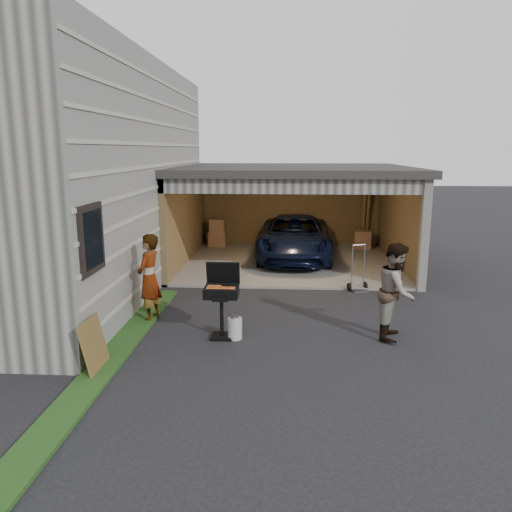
{
  "coord_description": "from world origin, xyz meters",
  "views": [
    {
      "loc": [
        0.6,
        -8.38,
        3.38
      ],
      "look_at": [
        -0.04,
        2.02,
        1.15
      ],
      "focal_mm": 35.0,
      "sensor_mm": 36.0,
      "label": 1
    }
  ],
  "objects_px": {
    "man": "(396,291)",
    "hand_truck": "(358,282)",
    "minivan": "(295,239)",
    "bbq_grill": "(222,294)",
    "woman": "(149,278)",
    "plywood_panel": "(94,346)",
    "propane_tank": "(235,328)"
  },
  "relations": [
    {
      "from": "minivan",
      "to": "bbq_grill",
      "type": "distance_m",
      "value": 6.82
    },
    {
      "from": "minivan",
      "to": "hand_truck",
      "type": "relative_size",
      "value": 4.05
    },
    {
      "from": "man",
      "to": "plywood_panel",
      "type": "xyz_separation_m",
      "value": [
        -4.94,
        -1.73,
        -0.46
      ]
    },
    {
      "from": "minivan",
      "to": "woman",
      "type": "height_order",
      "value": "woman"
    },
    {
      "from": "woman",
      "to": "hand_truck",
      "type": "relative_size",
      "value": 1.53
    },
    {
      "from": "woman",
      "to": "man",
      "type": "xyz_separation_m",
      "value": [
        4.7,
        -0.63,
        -0.01
      ]
    },
    {
      "from": "bbq_grill",
      "to": "propane_tank",
      "type": "relative_size",
      "value": 3.46
    },
    {
      "from": "woman",
      "to": "plywood_panel",
      "type": "relative_size",
      "value": 2.1
    },
    {
      "from": "man",
      "to": "plywood_panel",
      "type": "relative_size",
      "value": 2.09
    },
    {
      "from": "man",
      "to": "plywood_panel",
      "type": "bearing_deg",
      "value": 127.21
    },
    {
      "from": "man",
      "to": "bbq_grill",
      "type": "relative_size",
      "value": 1.29
    },
    {
      "from": "woman",
      "to": "bbq_grill",
      "type": "distance_m",
      "value": 1.75
    },
    {
      "from": "bbq_grill",
      "to": "propane_tank",
      "type": "xyz_separation_m",
      "value": [
        0.24,
        -0.07,
        -0.62
      ]
    },
    {
      "from": "minivan",
      "to": "hand_truck",
      "type": "height_order",
      "value": "minivan"
    },
    {
      "from": "man",
      "to": "hand_truck",
      "type": "relative_size",
      "value": 1.52
    },
    {
      "from": "bbq_grill",
      "to": "plywood_panel",
      "type": "xyz_separation_m",
      "value": [
        -1.79,
        -1.55,
        -0.4
      ]
    },
    {
      "from": "propane_tank",
      "to": "plywood_panel",
      "type": "height_order",
      "value": "plywood_panel"
    },
    {
      "from": "bbq_grill",
      "to": "hand_truck",
      "type": "bearing_deg",
      "value": 47.93
    },
    {
      "from": "minivan",
      "to": "man",
      "type": "relative_size",
      "value": 2.67
    },
    {
      "from": "hand_truck",
      "to": "man",
      "type": "bearing_deg",
      "value": -105.05
    },
    {
      "from": "man",
      "to": "minivan",
      "type": "bearing_deg",
      "value": 32.83
    },
    {
      "from": "bbq_grill",
      "to": "hand_truck",
      "type": "xyz_separation_m",
      "value": [
        2.92,
        3.24,
        -0.59
      ]
    },
    {
      "from": "plywood_panel",
      "to": "minivan",
      "type": "bearing_deg",
      "value": 68.63
    },
    {
      "from": "woman",
      "to": "plywood_panel",
      "type": "bearing_deg",
      "value": 5.25
    },
    {
      "from": "bbq_grill",
      "to": "plywood_panel",
      "type": "relative_size",
      "value": 1.62
    },
    {
      "from": "minivan",
      "to": "woman",
      "type": "bearing_deg",
      "value": -115.4
    },
    {
      "from": "minivan",
      "to": "bbq_grill",
      "type": "bearing_deg",
      "value": -100.55
    },
    {
      "from": "propane_tank",
      "to": "plywood_panel",
      "type": "bearing_deg",
      "value": -144.03
    },
    {
      "from": "minivan",
      "to": "bbq_grill",
      "type": "relative_size",
      "value": 3.43
    },
    {
      "from": "hand_truck",
      "to": "minivan",
      "type": "bearing_deg",
      "value": 94.38
    },
    {
      "from": "woman",
      "to": "hand_truck",
      "type": "bearing_deg",
      "value": 129.62
    },
    {
      "from": "woman",
      "to": "propane_tank",
      "type": "bearing_deg",
      "value": 74.9
    }
  ]
}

